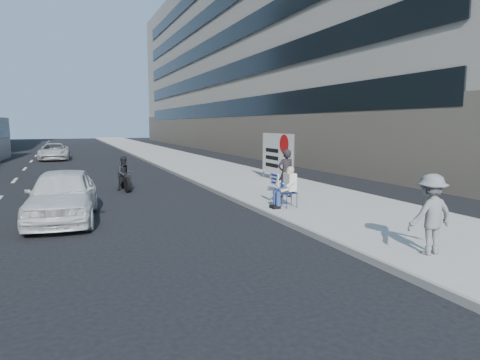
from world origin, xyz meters
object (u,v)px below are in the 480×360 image
pedestrian_woman (286,173)px  white_sedan_near (63,195)px  seated_protester (286,185)px  protest_banner (277,154)px  jogger (431,214)px  motorcycle (125,175)px  white_sedan_far (54,152)px

pedestrian_woman → white_sedan_near: bearing=1.2°
seated_protester → protest_banner: protest_banner is taller
jogger → motorcycle: jogger is taller
white_sedan_far → seated_protester: bearing=-71.8°
white_sedan_near → motorcycle: white_sedan_near is taller
pedestrian_woman → white_sedan_far: pedestrian_woman is taller
jogger → motorcycle: size_ratio=0.80×
jogger → protest_banner: size_ratio=0.54×
jogger → white_sedan_near: size_ratio=0.37×
seated_protester → white_sedan_near: 6.66m
white_sedan_far → motorcycle: (3.05, -18.02, -0.01)m
seated_protester → jogger: (0.36, -5.45, 0.10)m
seated_protester → pedestrian_woman: size_ratio=0.75×
pedestrian_woman → motorcycle: (-5.00, 4.90, -0.38)m
seated_protester → motorcycle: 7.73m
protest_banner → motorcycle: 6.86m
pedestrian_woman → protest_banner: protest_banner is taller
protest_banner → white_sedan_near: 10.20m
white_sedan_far → motorcycle: motorcycle is taller
pedestrian_woman → white_sedan_far: 24.30m
jogger → pedestrian_woman: size_ratio=0.94×
jogger → white_sedan_far: jogger is taller
pedestrian_woman → motorcycle: size_ratio=0.85×
seated_protester → white_sedan_far: 25.58m
jogger → white_sedan_far: size_ratio=0.35×
jogger → motorcycle: 12.79m
protest_banner → pedestrian_woman: bearing=-113.3°
jogger → white_sedan_near: (-6.89, 6.78, -0.21)m
jogger → pedestrian_woman: (0.52, 7.08, 0.05)m
pedestrian_woman → protest_banner: bearing=-114.4°
protest_banner → white_sedan_near: size_ratio=0.69×
seated_protester → jogger: bearing=-86.3°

